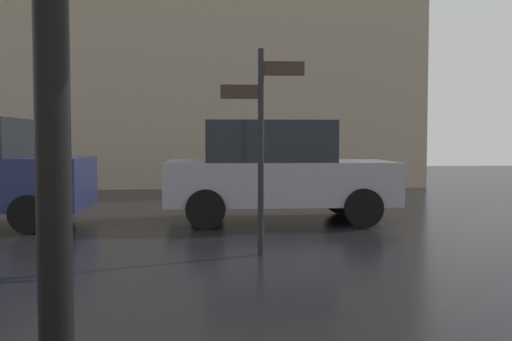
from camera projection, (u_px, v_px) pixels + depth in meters
The scene contains 2 objects.
parked_car_right at pixel (276, 170), 10.82m from camera, with size 4.13×2.00×1.84m.
street_signpost at pixel (261, 130), 7.59m from camera, with size 1.08×0.08×2.67m.
Camera 1 is at (0.78, -2.25, 1.51)m, focal length 41.35 mm.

